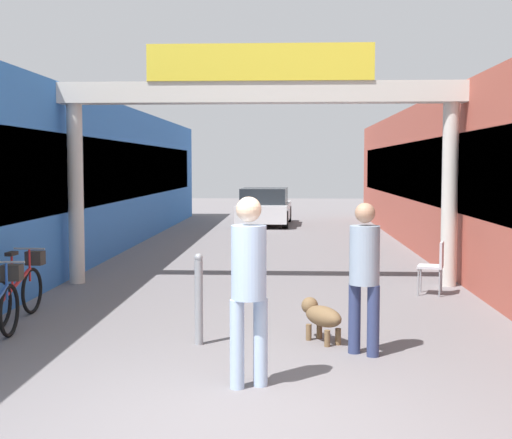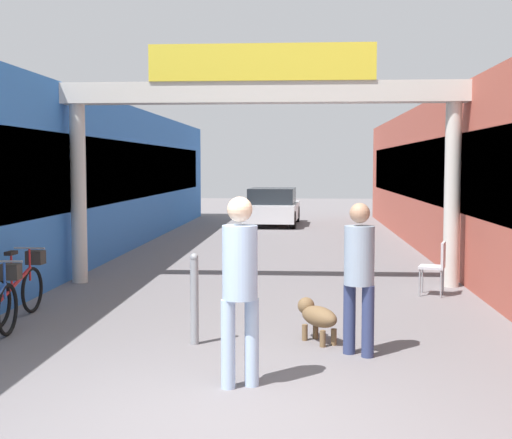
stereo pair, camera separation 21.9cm
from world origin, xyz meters
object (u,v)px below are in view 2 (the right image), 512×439
Objects in this scene: pedestrian_companion at (240,278)px; parked_car_white at (273,207)px; pedestrian_with_dog at (359,268)px; cafe_chair_aluminium_nearer at (437,263)px; bicycle_red_third at (20,288)px; bollard_post_metal at (194,298)px; dog_on_leash at (317,316)px.

pedestrian_companion reaches higher than parked_car_white.
pedestrian_with_dog reaches higher than cafe_chair_aluminium_nearer.
bicycle_red_third is 6.54m from cafe_chair_aluminium_nearer.
cafe_chair_aluminium_nearer is at bearing 61.01° from pedestrian_companion.
pedestrian_companion reaches higher than bollard_post_metal.
pedestrian_companion reaches higher than dog_on_leash.
dog_on_leash is 0.17× the size of parked_car_white.
dog_on_leash is 16.96m from parked_car_white.
bicycle_red_third reaches higher than dog_on_leash.
dog_on_leash is 1.50m from bollard_post_metal.
bollard_post_metal is 4.90m from cafe_chair_aluminium_nearer.
pedestrian_companion is 4.47m from bicycle_red_third.
cafe_chair_aluminium_nearer is (1.57, 3.81, -0.45)m from pedestrian_with_dog.
cafe_chair_aluminium_nearer is at bearing 44.51° from bollard_post_metal.
pedestrian_companion is at bearing -112.87° from dog_on_leash.
cafe_chair_aluminium_nearer is (2.03, 3.23, 0.22)m from dog_on_leash.
pedestrian_with_dog is 2.01m from bollard_post_metal.
bollard_post_metal reaches higher than bicycle_red_third.
bollard_post_metal is at bearing -135.49° from cafe_chair_aluminium_nearer.
pedestrian_with_dog is 4.15m from cafe_chair_aluminium_nearer.
bicycle_red_third is (-4.59, 1.63, -0.56)m from pedestrian_with_dog.
pedestrian_companion reaches higher than cafe_chair_aluminium_nearer.
dog_on_leash is 0.79× the size of cafe_chair_aluminium_nearer.
bollard_post_metal is (-1.46, -0.21, 0.24)m from dog_on_leash.
bollard_post_metal is 17.12m from parked_car_white.
pedestrian_with_dog is 1.02× the size of bicycle_red_third.
parked_car_white is (-1.28, 16.91, 0.32)m from dog_on_leash.
bicycle_red_third is (-4.13, 1.05, 0.12)m from dog_on_leash.
bollard_post_metal is 0.27× the size of parked_car_white.
pedestrian_companion is 2.62× the size of dog_on_leash.
cafe_chair_aluminium_nearer is 14.08m from parked_car_white.
pedestrian_companion is 2.12m from dog_on_leash.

